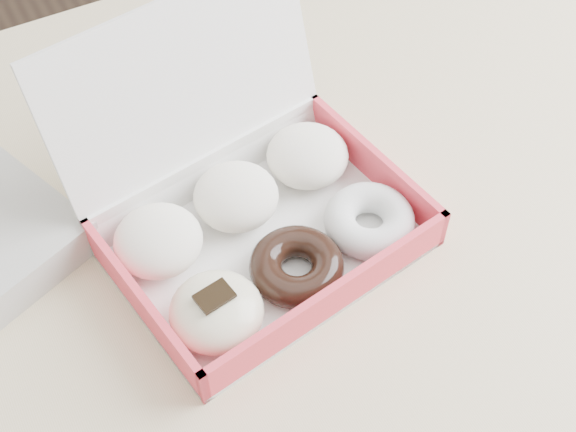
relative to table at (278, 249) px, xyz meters
name	(u,v)px	position (x,y,z in m)	size (l,w,h in m)	color
table	(278,249)	(0.00, 0.00, 0.00)	(1.20, 0.80, 0.75)	#CFBB88
donut_box	(252,216)	(-0.04, -0.03, 0.11)	(0.32, 0.30, 0.20)	white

